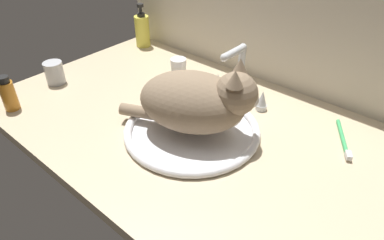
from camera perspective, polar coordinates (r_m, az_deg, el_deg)
countertop at (r=93.68cm, az=-0.09°, el=-1.37°), size 116.88×69.09×3.00cm
backsplash_wall at (r=111.57cm, az=12.38°, el=14.60°), size 116.88×2.40×39.13cm
sink_basin at (r=89.07cm, az=-0.00°, el=-1.63°), size 35.44×35.44×2.11cm
faucet at (r=99.72cm, az=7.72°, el=6.58°), size 18.96×11.68×17.96cm
cat at (r=83.47cm, az=1.31°, el=3.17°), size 34.63×26.96×19.00cm
soap_pump_bottle at (r=138.88cm, az=-8.29°, el=14.60°), size 5.57×5.57×16.57cm
metal_jar at (r=119.08cm, az=-21.95°, el=7.32°), size 5.94×5.94×7.19cm
amber_bottle at (r=109.48cm, az=-28.30°, el=3.80°), size 4.12×4.12×10.34cm
pill_bottle at (r=110.91cm, az=-2.25°, el=8.07°), size 5.02×5.02×8.27cm
toothbrush at (r=94.20cm, az=23.93°, el=-3.05°), size 9.17×14.96×1.70cm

